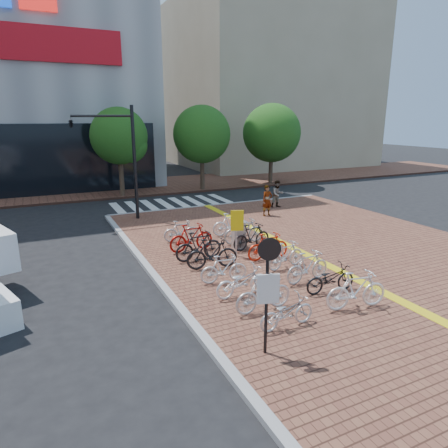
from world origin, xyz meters
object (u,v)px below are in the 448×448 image
bike_5 (199,246)px  traffic_light_pole (106,142)px  bike_13 (252,237)px  bike_0 (287,312)px  bike_11 (286,255)px  bike_14 (244,231)px  bike_8 (356,290)px  bike_12 (268,246)px  notice_sign (268,282)px  bike_9 (330,279)px  bike_15 (232,224)px  pedestrian_a (267,201)px  bike_4 (212,254)px  yellow_sign (237,225)px  utility_box (239,235)px  bike_2 (242,281)px  bike_3 (224,269)px  pedestrian_b (278,194)px  bike_1 (264,294)px  bike_6 (191,237)px  bike_7 (181,231)px  bike_10 (308,267)px

bike_5 → traffic_light_pole: traffic_light_pole is taller
bike_13 → traffic_light_pole: bearing=24.3°
bike_5 → bike_0: bearing=-179.7°
bike_11 → bike_14: bearing=-10.6°
bike_8 → bike_12: 4.55m
bike_5 → notice_sign: bearing=170.5°
bike_9 → bike_15: size_ratio=0.96×
bike_13 → pedestrian_a: (3.62, 4.73, 0.31)m
bike_4 → bike_14: bike_4 is taller
bike_9 → bike_4: bearing=40.5°
bike_4 → pedestrian_a: size_ratio=1.10×
yellow_sign → notice_sign: (-2.41, -6.19, 0.48)m
bike_0 → bike_14: bike_14 is taller
utility_box → bike_2: bearing=-116.2°
bike_3 → pedestrian_b: (7.77, 8.86, 0.34)m
bike_1 → yellow_sign: bearing=-19.1°
bike_0 → traffic_light_pole: 13.72m
bike_5 → bike_13: bike_5 is taller
bike_5 → bike_15: (2.57, 2.37, -0.03)m
bike_13 → pedestrian_b: bearing=-47.1°
bike_14 → utility_box: size_ratio=1.64×
bike_2 → bike_6: 4.61m
bike_12 → yellow_sign: 1.45m
bike_7 → bike_12: bearing=-145.3°
bike_1 → utility_box: size_ratio=1.59×
bike_4 → bike_12: 2.30m
bike_1 → pedestrian_a: bearing=-33.2°
bike_13 → yellow_sign: yellow_sign is taller
bike_5 → bike_15: bearing=-48.5°
bike_4 → yellow_sign: yellow_sign is taller
bike_3 → bike_7: bike_3 is taller
bike_7 → bike_10: bearing=-156.1°
bike_8 → pedestrian_a: pedestrian_a is taller
bike_0 → bike_12: 5.11m
bike_0 → bike_13: 6.35m
bike_4 → bike_13: bike_4 is taller
bike_1 → bike_10: size_ratio=1.01×
bike_1 → bike_10: 2.65m
bike_1 → bike_10: (2.38, 1.17, -0.01)m
bike_12 → traffic_light_pole: traffic_light_pole is taller
bike_8 → bike_10: 2.15m
bike_1 → bike_5: 4.64m
bike_5 → bike_6: bearing=-7.9°
bike_11 → utility_box: 2.82m
pedestrian_a → bike_11: bearing=-119.3°
bike_2 → bike_12: bike_12 is taller
bike_11 → traffic_light_pole: traffic_light_pole is taller
bike_2 → bike_8: (2.50, -2.13, 0.10)m
bike_12 → bike_1: bearing=147.4°
bike_0 → bike_11: (2.34, 3.51, 0.07)m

